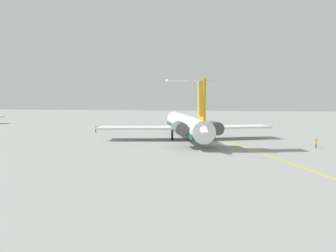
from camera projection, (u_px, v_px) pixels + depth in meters
The scene contains 6 objects.
ground at pixel (224, 144), 76.49m from camera, with size 333.47×333.47×0.00m, color gray.
main_jetliner at pixel (187, 124), 82.03m from camera, with size 42.18×37.79×12.50m.
ground_crew_near_nose at pixel (316, 142), 69.89m from camera, with size 0.40×0.27×1.68m.
ground_crew_near_tail at pixel (96, 128), 99.58m from camera, with size 0.28×0.42×1.74m.
safety_cone_nose at pixel (238, 129), 108.31m from camera, with size 0.40×0.40×0.55m, color #EA590F.
taxiway_centreline at pixel (225, 140), 82.19m from camera, with size 79.22×0.36×0.01m, color gold.
Camera 1 is at (-76.80, -0.71, 9.60)m, focal length 40.99 mm.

